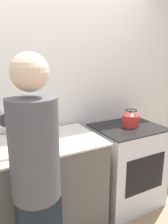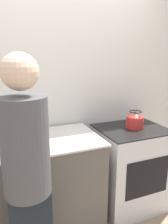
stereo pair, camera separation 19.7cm
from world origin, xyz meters
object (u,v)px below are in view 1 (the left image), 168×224
person (35,174)px  kettle (131,119)px  oven (126,165)px  knife (25,149)px  cutting_board (20,150)px

person → kettle: person is taller
oven → person: size_ratio=0.54×
oven → kettle: size_ratio=4.99×
knife → oven: bearing=-12.9°
oven → kettle: (0.03, 0.01, 0.54)m
oven → knife: 1.25m
oven → knife: bearing=-174.5°
oven → cutting_board: (-1.18, -0.08, 0.47)m
oven → cutting_board: bearing=-176.2°
oven → person: (-1.17, -0.49, 0.47)m
person → cutting_board: size_ratio=4.83×
person → kettle: bearing=22.6°
oven → knife: knife is taller
oven → knife: (-1.14, -0.11, 0.49)m
person → cutting_board: person is taller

